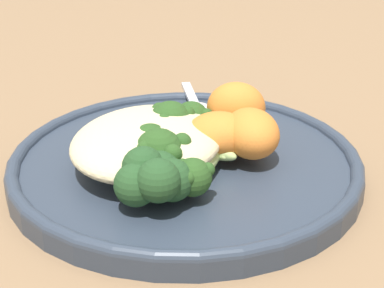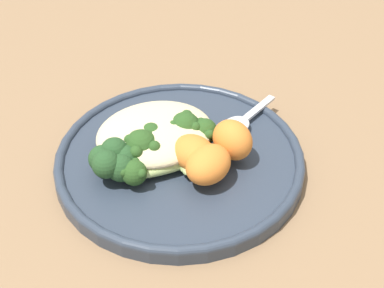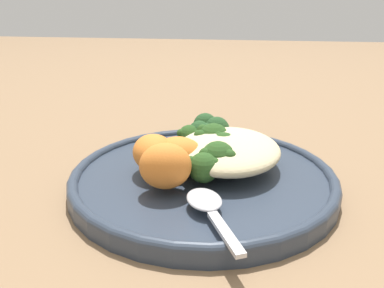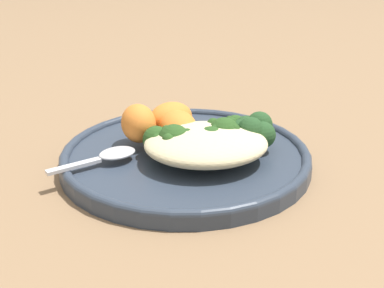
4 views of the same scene
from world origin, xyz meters
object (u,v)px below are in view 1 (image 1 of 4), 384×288
Objects in this scene: broccoli_stalk_4 at (172,153)px; sweet_potato_chunk_1 at (236,108)px; broccoli_stalk_3 at (159,145)px; sweet_potato_chunk_2 at (251,133)px; quinoa_mound at (147,141)px; broccoli_stalk_5 at (200,168)px; spoon at (197,109)px; kale_tuft at (154,177)px; broccoli_stalk_2 at (163,137)px; plate at (185,165)px; broccoli_stalk_1 at (177,126)px; broccoli_stalk_0 at (197,125)px; sweet_potato_chunk_0 at (220,134)px.

sweet_potato_chunk_1 reaches higher than broccoli_stalk_4.
broccoli_stalk_3 is 1.36× the size of sweet_potato_chunk_2.
broccoli_stalk_5 is (-0.02, -0.05, -0.00)m from quinoa_mound.
sweet_potato_chunk_2 is 0.56× the size of spoon.
kale_tuft is at bearing 159.77° from spoon.
broccoli_stalk_2 is 0.04m from broccoli_stalk_4.
spoon is (0.13, 0.02, -0.01)m from broccoli_stalk_4.
broccoli_stalk_2 is 1.20× the size of broccoli_stalk_4.
plate is 0.08m from kale_tuft.
quinoa_mound is at bearing 113.43° from sweet_potato_chunk_2.
broccoli_stalk_1 reaches higher than broccoli_stalk_2.
broccoli_stalk_3 is 0.67× the size of broccoli_stalk_5.
broccoli_stalk_4 reaches higher than broccoli_stalk_0.
plate is at bearing 163.68° from spoon.
broccoli_stalk_3 is at bearing 147.34° from plate.
broccoli_stalk_2 is 1.57× the size of sweet_potato_chunk_2.
quinoa_mound is 0.09m from sweet_potato_chunk_2.
broccoli_stalk_0 is 0.02m from broccoli_stalk_1.
broccoli_stalk_0 reaches higher than broccoli_stalk_5.
quinoa_mound reaches higher than plate.
sweet_potato_chunk_0 is (0.05, -0.00, 0.01)m from broccoli_stalk_5.
sweet_potato_chunk_1 is 0.92× the size of kale_tuft.
broccoli_stalk_5 is at bearing 179.04° from sweet_potato_chunk_1.
broccoli_stalk_3 reaches higher than plate.
broccoli_stalk_5 is at bearing 134.86° from broccoli_stalk_2.
broccoli_stalk_0 is 1.20× the size of kale_tuft.
broccoli_stalk_4 is (-0.07, -0.00, 0.00)m from broccoli_stalk_0.
broccoli_stalk_4 is 0.03m from broccoli_stalk_5.
quinoa_mound reaches higher than broccoli_stalk_5.
broccoli_stalk_5 is (-0.07, -0.03, -0.00)m from broccoli_stalk_0.
broccoli_stalk_5 reaches higher than plate.
broccoli_stalk_0 reaches higher than plate.
sweet_potato_chunk_0 is at bearing -171.12° from broccoli_stalk_0.
broccoli_stalk_5 is 2.03× the size of sweet_potato_chunk_2.
broccoli_stalk_1 is at bearing 99.38° from broccoli_stalk_0.
broccoli_stalk_0 is 0.66× the size of spoon.
quinoa_mound is 1.57× the size of broccoli_stalk_2.
broccoli_stalk_1 reaches higher than broccoli_stalk_5.
kale_tuft is at bearing 103.30° from broccoli_stalk_2.
broccoli_stalk_3 is at bearing 121.65° from broccoli_stalk_0.
broccoli_stalk_3 is 1.50× the size of sweet_potato_chunk_1.
sweet_potato_chunk_0 is at bearing -178.00° from spoon.
sweet_potato_chunk_0 reaches higher than plate.
sweet_potato_chunk_2 is (0.00, -0.06, 0.00)m from broccoli_stalk_1.
sweet_potato_chunk_1 reaches higher than kale_tuft.
broccoli_stalk_3 is 0.05m from sweet_potato_chunk_0.
broccoli_stalk_0 is at bearing -126.09° from broccoli_stalk_2.
broccoli_stalk_5 is (-0.01, -0.03, -0.01)m from broccoli_stalk_4.
kale_tuft reaches higher than plate.
broccoli_stalk_5 is (-0.04, -0.03, 0.02)m from plate.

